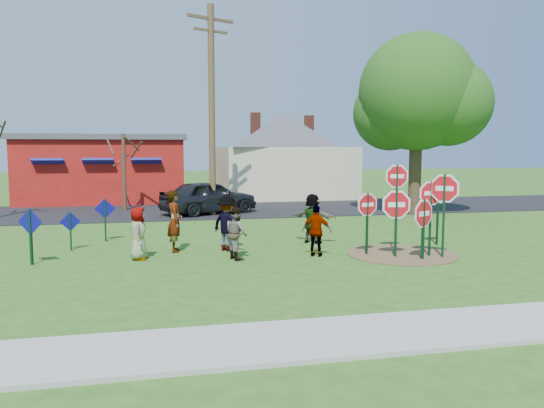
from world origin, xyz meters
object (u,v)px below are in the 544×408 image
Objects in this scene: stop_sign_a at (396,209)px; stop_sign_b at (397,185)px; stop_sign_d at (438,198)px; person_b at (175,221)px; utility_pole at (212,106)px; leafy_tree at (420,99)px; stop_sign_c at (431,201)px; suv at (209,197)px; person_a at (138,233)px.

stop_sign_a is 0.92m from stop_sign_b.
stop_sign_d is 1.16× the size of person_b.
leafy_tree is (9.47, -1.71, 0.38)m from utility_pole.
stop_sign_c is at bearing -108.99° from person_b.
stop_sign_b is at bearing 178.82° from suv.
person_a is (-7.48, 0.67, -1.29)m from stop_sign_b.
stop_sign_c is (0.74, -0.69, -0.41)m from stop_sign_b.
stop_sign_c is (1.02, -0.09, 0.23)m from stop_sign_a.
person_b is (-6.43, 1.63, -1.10)m from stop_sign_b.
utility_pole is 1.14× the size of leafy_tree.
utility_pole is (-5.13, 10.78, 3.42)m from stop_sign_c.
stop_sign_a is at bearing 176.45° from suv.
stop_sign_c is at bearing -95.35° from person_a.
stop_sign_a is at bearing -179.53° from stop_sign_c.
stop_sign_b is 2.20m from stop_sign_d.
stop_sign_a is at bearing -155.09° from stop_sign_d.
stop_sign_a reaches higher than suv.
stop_sign_d is 0.47× the size of suv.
stop_sign_d is 0.26× the size of leafy_tree.
utility_pole reaches higher than stop_sign_b.
utility_pole is (-6.31, 9.13, 3.50)m from stop_sign_d.
suv is at bearing 119.77° from stop_sign_a.
leafy_tree reaches higher than stop_sign_a.
stop_sign_b is 7.62m from person_a.
stop_sign_c is 0.28× the size of leafy_tree.
leafy_tree is at bearing 68.23° from stop_sign_a.
stop_sign_a is 7.33m from person_a.
stop_sign_b reaches higher than person_b.
utility_pole reaches higher than stop_sign_d.
stop_sign_d reaches higher than suv.
suv is at bearing 113.25° from stop_sign_d.
person_b is at bearing 169.13° from stop_sign_a.
suv is (-5.26, 11.31, -0.79)m from stop_sign_c.
stop_sign_c is at bearing -115.59° from leafy_tree.
utility_pole reaches higher than stop_sign_c.
person_a is at bearing 171.32° from stop_sign_d.
stop_sign_a is at bearing -69.00° from utility_pole.
stop_sign_b is at bearing 73.77° from stop_sign_a.
stop_sign_c is at bearing -37.64° from stop_sign_b.
person_a is 10.38m from suv.
stop_sign_d reaches higher than stop_sign_a.
leafy_tree reaches higher than stop_sign_b.
stop_sign_c reaches higher than person_b.
stop_sign_a is at bearing -96.00° from person_a.
leafy_tree is at bearing -60.72° from person_b.
utility_pole reaches higher than suv.
stop_sign_b is at bearing 142.33° from stop_sign_c.
suv is 0.55× the size of leafy_tree.
utility_pole is at bearing 114.20° from stop_sign_d.
stop_sign_d is 8.40m from person_b.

